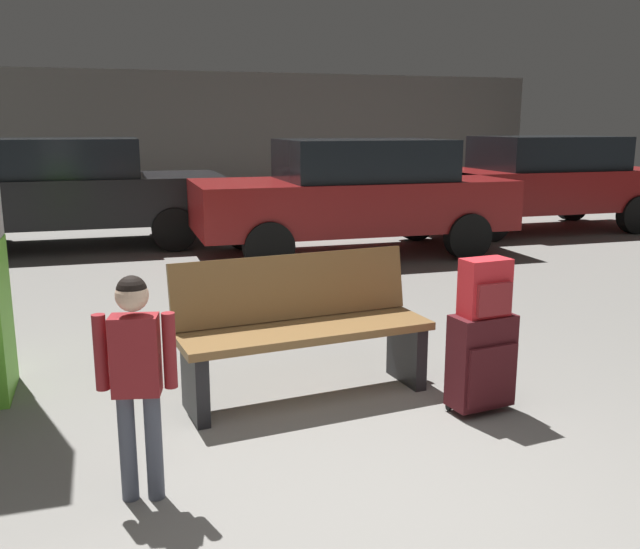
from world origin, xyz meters
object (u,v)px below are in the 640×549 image
Objects in this scene: bench at (303,328)px; suitcase at (482,361)px; backpack_bright at (486,288)px; parked_car_near at (354,194)px; parked_car_side at (539,181)px; child at (136,365)px; parked_car_far at (71,190)px.

suitcase is at bearing -32.40° from bench.
parked_car_near reaches higher than backpack_bright.
child is at bearing -135.29° from parked_car_side.
backpack_bright is at bearing 11.36° from child.
suitcase is 5.25m from parked_car_near.
parked_car_near is at bearing -26.08° from parked_car_far.
backpack_bright is at bearing -126.99° from parked_car_side.
suitcase is 0.15× the size of parked_car_far.
parked_car_side is at bearing 44.99° from bench.
parked_car_side is 7.23m from parked_car_far.
parked_car_side reaches higher than bench.
backpack_bright reaches higher than bench.
suitcase is 0.57× the size of child.
backpack_bright is 5.23m from parked_car_near.
parked_car_far is (-0.50, 7.28, 0.15)m from child.
parked_car_far is (-2.51, 6.88, 0.03)m from backpack_bright.
parked_car_far is at bearing 110.04° from backpack_bright.
bench is at bearing 43.18° from child.
parked_car_side is 3.79m from parked_car_near.
bench is 1.12m from suitcase.
parked_car_side is (5.64, 5.64, 0.36)m from bench.
suitcase is 0.45m from backpack_bright.
parked_car_side reaches higher than suitcase.
parked_car_far reaches higher than suitcase.
parked_car_far is (-2.51, 6.88, 0.48)m from suitcase.
suitcase is 7.33m from parked_car_far.
parked_car_near reaches higher than suitcase.
bench is at bearing -135.01° from parked_car_side.
suitcase is at bearing 11.37° from child.
parked_car_side is at bearing 44.71° from child.
suitcase is 2.08m from child.
backpack_bright is (-0.00, -0.00, 0.45)m from suitcase.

